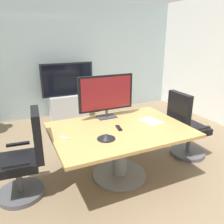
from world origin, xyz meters
name	(u,v)px	position (x,y,z in m)	size (l,w,h in m)	color
ground_plane	(129,181)	(0.00, 0.00, 0.00)	(7.38, 7.38, 0.00)	#7A664C
wall_back_glass_partition	(66,59)	(0.00, 3.19, 1.36)	(5.82, 0.10, 2.71)	#9EB2B7
conference_table	(120,141)	(-0.06, 0.18, 0.55)	(1.78, 1.26, 0.73)	#B2894C
office_chair_left	(25,162)	(-1.27, 0.31, 0.46)	(0.61, 0.59, 1.09)	#4C4C51
office_chair_right	(185,130)	(1.15, 0.24, 0.46)	(0.60, 0.58, 1.09)	#4C4C51
tv_monitor	(106,94)	(-0.05, 0.64, 1.09)	(0.84, 0.18, 0.64)	#333338
wall_display_unit	(69,100)	(-0.09, 2.83, 0.44)	(1.20, 0.36, 1.31)	#B7BABC
conference_phone	(106,137)	(-0.35, -0.04, 0.76)	(0.22, 0.22, 0.07)	black
remote_control	(119,128)	(-0.07, 0.18, 0.74)	(0.05, 0.17, 0.02)	black
whiteboard_marker	(64,138)	(-0.81, 0.17, 0.74)	(0.13, 0.02, 0.02)	silver
paper_notepad	(151,121)	(0.46, 0.22, 0.73)	(0.21, 0.30, 0.01)	white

